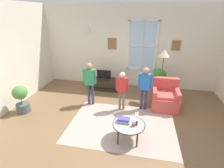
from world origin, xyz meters
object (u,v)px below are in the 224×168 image
Objects in this scene: person_blue_shirt at (145,84)px; coffee_table at (129,125)px; potted_plant_corner at (21,98)px; tv_stand at (104,84)px; armchair at (165,98)px; person_red_shirt at (122,87)px; person_green_shirt at (90,79)px; cup at (134,124)px; television at (104,74)px; floor_lamp at (164,58)px; book_stack at (124,120)px; potted_plant_by_window at (159,77)px; remote_near_books at (137,123)px.

coffee_table is at bearing -102.25° from person_blue_shirt.
tv_stand is at bearing 45.33° from potted_plant_corner.
armchair is 0.83m from person_blue_shirt.
person_blue_shirt reaches higher than tv_stand.
person_red_shirt is (0.85, -1.29, 0.53)m from tv_stand.
person_green_shirt reaches higher than potted_plant_corner.
potted_plant_corner reaches higher than cup.
person_green_shirt is (-2.24, -0.24, 0.51)m from armchair.
armchair is at bearing -23.28° from television.
television is 2.16m from floor_lamp.
person_green_shirt is at bearing 135.27° from cup.
book_stack is 0.32× the size of potted_plant_by_window.
person_blue_shirt reaches higher than book_stack.
person_red_shirt is at bearing -127.95° from potted_plant_by_window.
armchair is 3.14× the size of book_stack.
book_stack is 3.03m from potted_plant_corner.
cup is (1.28, -2.56, -0.13)m from television.
television reaches higher than coffee_table.
potted_plant_corner is at bearing 169.99° from coffee_table.
person_blue_shirt is 0.65m from person_red_shirt.
remote_near_books is at bearing -67.06° from person_red_shirt.
person_green_shirt is (-1.49, 1.32, 0.41)m from remote_near_books.
potted_plant_corner is at bearing -151.53° from potted_plant_by_window.
armchair is at bearing -83.49° from potted_plant_by_window.
coffee_table is 0.15m from book_stack.
person_green_shirt is (-0.14, -1.15, 0.63)m from tv_stand.
cup is 0.06× the size of person_green_shirt.
cup is at bearing -63.37° from tv_stand.
potted_plant_by_window reaches higher than cup.
person_green_shirt is at bearing 134.16° from coffee_table.
potted_plant_corner is at bearing 169.40° from cup.
person_red_shirt is at bearing -56.63° from tv_stand.
person_green_shirt is at bearing -97.16° from television.
coffee_table is at bearing -74.81° from person_red_shirt.
floor_lamp is (0.64, 2.15, 0.95)m from remote_near_books.
television is at bearing -90.00° from tv_stand.
television is 2.68m from book_stack.
armchair is at bearing 64.25° from remote_near_books.
person_red_shirt reaches higher than remote_near_books.
floor_lamp is at bearing 22.69° from potted_plant_corner.
person_red_shirt is at bearing 100.11° from book_stack.
potted_plant_by_window is (1.98, 0.16, 0.37)m from tv_stand.
person_green_shirt reaches higher than person_blue_shirt.
remote_near_books is 2.71m from potted_plant_by_window.
person_green_shirt reaches higher than potted_plant_by_window.
person_blue_shirt is 1.42m from potted_plant_by_window.
floor_lamp is (-0.11, 0.59, 1.05)m from armchair.
cup is 0.10× the size of potted_plant_corner.
person_green_shirt is 1.13× the size of person_red_shirt.
tv_stand is 1.29× the size of potted_plant_by_window.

